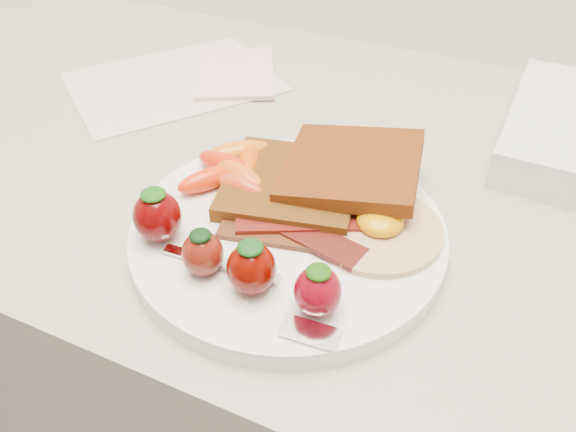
% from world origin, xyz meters
% --- Properties ---
extents(counter, '(2.00, 0.60, 0.90)m').
position_xyz_m(counter, '(0.00, 1.70, 0.45)').
color(counter, gray).
rests_on(counter, ground).
extents(plate, '(0.27, 0.27, 0.02)m').
position_xyz_m(plate, '(0.01, 1.57, 0.91)').
color(plate, white).
rests_on(plate, counter).
extents(toast_lower, '(0.14, 0.14, 0.01)m').
position_xyz_m(toast_lower, '(-0.01, 1.61, 0.93)').
color(toast_lower, '#49210C').
rests_on(toast_lower, plate).
extents(toast_upper, '(0.14, 0.14, 0.03)m').
position_xyz_m(toast_upper, '(0.04, 1.64, 0.94)').
color(toast_upper, '#361204').
rests_on(toast_upper, toast_lower).
extents(fried_egg, '(0.14, 0.14, 0.02)m').
position_xyz_m(fried_egg, '(0.08, 1.59, 0.92)').
color(fried_egg, beige).
rests_on(fried_egg, plate).
extents(bacon_strips, '(0.13, 0.08, 0.01)m').
position_xyz_m(bacon_strips, '(0.02, 1.56, 0.92)').
color(bacon_strips, black).
rests_on(bacon_strips, plate).
extents(baby_carrots, '(0.09, 0.11, 0.02)m').
position_xyz_m(baby_carrots, '(-0.07, 1.61, 0.93)').
color(baby_carrots, red).
rests_on(baby_carrots, plate).
extents(strawberries, '(0.19, 0.06, 0.05)m').
position_xyz_m(strawberries, '(-0.01, 1.50, 0.94)').
color(strawberries, '#4F0102').
rests_on(strawberries, plate).
extents(fork, '(0.16, 0.05, 0.00)m').
position_xyz_m(fork, '(0.02, 1.48, 0.92)').
color(fork, silver).
rests_on(fork, plate).
extents(paper_sheet, '(0.30, 0.31, 0.00)m').
position_xyz_m(paper_sheet, '(-0.25, 1.78, 0.90)').
color(paper_sheet, beige).
rests_on(paper_sheet, counter).
extents(notepad, '(0.15, 0.17, 0.01)m').
position_xyz_m(notepad, '(-0.18, 1.83, 0.91)').
color(notepad, beige).
rests_on(notepad, paper_sheet).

